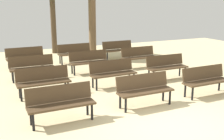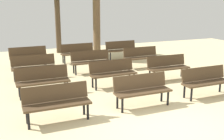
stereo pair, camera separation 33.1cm
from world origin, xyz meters
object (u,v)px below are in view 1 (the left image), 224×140
Objects in this scene: bench_r3_c1 at (75,52)px; tree_0 at (92,22)px; bench_r2_c1 at (89,60)px; bench_r1_c0 at (43,80)px; bench_r0_c2 at (206,79)px; bench_r0_c0 at (61,101)px; bench_r1_c2 at (166,65)px; bench_r1_c1 at (113,71)px; bench_r0_c1 at (144,88)px; bench_r3_c2 at (118,49)px; bench_r3_c0 at (25,56)px; bench_r2_c0 at (32,66)px; bench_r2_c2 at (139,56)px.

bench_r3_c1 is 3.25m from tree_0.
bench_r1_c0 is at bearing -136.57° from bench_r2_c1.
bench_r0_c0 is at bearing 179.86° from bench_r0_c2.
bench_r3_c1 is (2.28, 6.16, 0.00)m from bench_r0_c0.
bench_r3_c1 is (2.29, 4.12, 0.00)m from bench_r1_c0.
bench_r1_c2 is (4.54, 2.06, 0.00)m from bench_r0_c0.
bench_r1_c1 is 2.06m from bench_r2_c1.
bench_r1_c0 is (-2.36, 2.00, 0.00)m from bench_r0_c1.
tree_0 is (1.76, 8.53, 1.18)m from bench_r0_c1.
bench_r1_c2 is 3.09m from bench_r2_c1.
tree_0 is at bearing 64.29° from bench_r0_c0.
tree_0 is at bearing 100.50° from bench_r3_c2.
bench_r3_c0 is 1.01× the size of bench_r3_c2.
tree_0 reaches higher than bench_r1_c0.
bench_r2_c1 is 1.00× the size of bench_r3_c0.
bench_r2_c1 is 0.48× the size of tree_0.
bench_r2_c2 is at bearing 1.65° from bench_r2_c0.
bench_r3_c0 is (0.04, 2.04, 0.00)m from bench_r2_c0.
bench_r1_c1 is at bearing -137.46° from bench_r2_c2.
bench_r0_c2 is 0.48× the size of tree_0.
bench_r1_c0 is 4.71m from bench_r3_c1.
bench_r3_c0 is 2.26m from bench_r3_c1.
bench_r3_c1 is at bearing 60.53° from bench_r1_c0.
bench_r0_c2 is at bearing -43.95° from bench_r1_c1.
tree_0 reaches higher than bench_r3_c0.
bench_r0_c0 is 1.00× the size of bench_r2_c1.
bench_r0_c2 is at bearing -60.05° from bench_r2_c1.
bench_r0_c2 is at bearing -0.08° from bench_r0_c1.
bench_r3_c0 is at bearing 156.23° from bench_r2_c2.
bench_r3_c1 is (-0.06, 4.09, 0.00)m from bench_r1_c1.
bench_r0_c1 is 1.00× the size of bench_r3_c2.
tree_0 is (-0.44, 6.51, 1.18)m from bench_r1_c2.
bench_r1_c1 is 3.02m from bench_r2_c2.
bench_r2_c2 is (4.58, 0.05, 0.00)m from bench_r2_c0.
bench_r0_c1 is 2.19m from bench_r0_c2.
bench_r3_c2 is at bearing -0.94° from bench_r3_c0.
bench_r1_c1 is at bearing -61.69° from bench_r3_c0.
bench_r0_c0 and bench_r1_c1 have the same top height.
bench_r1_c2 is 4.98m from bench_r2_c0.
bench_r1_c0 is 4.06m from bench_r3_c0.
bench_r0_c1 is 0.99× the size of bench_r3_c0.
bench_r0_c2 is 6.52m from bench_r3_c1.
bench_r2_c2 and bench_r3_c0 have the same top height.
bench_r2_c1 is (-2.30, 2.07, 0.00)m from bench_r1_c2.
bench_r0_c2 is 7.56m from bench_r3_c0.
bench_r1_c0 is 7.81m from tree_0.
bench_r3_c0 is (-4.52, 6.06, 0.00)m from bench_r0_c2.
bench_r0_c0 is 1.00× the size of bench_r1_c2.
bench_r3_c2 is at bearing 70.16° from bench_r0_c1.
bench_r0_c1 is 0.47× the size of tree_0.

